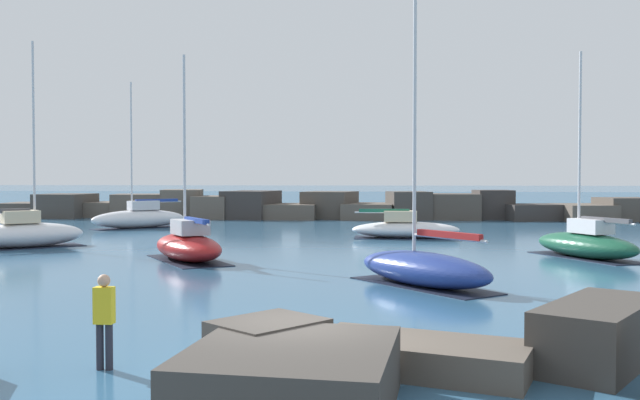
{
  "coord_description": "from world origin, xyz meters",
  "views": [
    {
      "loc": [
        1.72,
        -12.52,
        3.62
      ],
      "look_at": [
        -1.64,
        18.83,
        2.61
      ],
      "focal_mm": 40.0,
      "sensor_mm": 36.0,
      "label": 1
    }
  ],
  "objects": [
    {
      "name": "sailboat_moored_5",
      "position": [
        -17.27,
        22.24,
        0.74
      ],
      "size": [
        5.76,
        5.63,
        10.63
      ],
      "color": "white",
      "rests_on": "ground"
    },
    {
      "name": "open_sea_beyond",
      "position": [
        0.0,
        109.4,
        0.0
      ],
      "size": [
        400.0,
        116.0,
        0.01
      ],
      "color": "#235175",
      "rests_on": "ground"
    },
    {
      "name": "sailboat_moored_1",
      "position": [
        -7.24,
        17.45,
        0.68
      ],
      "size": [
        5.16,
        6.15,
        8.96
      ],
      "color": "maroon",
      "rests_on": "ground"
    },
    {
      "name": "foreground_rocks",
      "position": [
        1.46,
        -0.44,
        0.5
      ],
      "size": [
        15.32,
        7.29,
        1.2
      ],
      "color": "#423D38",
      "rests_on": "ground"
    },
    {
      "name": "sailboat_moored_2",
      "position": [
        2.25,
        30.1,
        0.59
      ],
      "size": [
        6.44,
        2.58,
        8.23
      ],
      "color": "white",
      "rests_on": "ground"
    },
    {
      "name": "person_on_rocks",
      "position": [
        -3.72,
        0.24,
        1.02
      ],
      "size": [
        0.36,
        0.24,
        1.8
      ],
      "color": "#282833",
      "rests_on": "ground"
    },
    {
      "name": "breakwater_jetty",
      "position": [
        -0.94,
        49.39,
        0.95
      ],
      "size": [
        71.03,
        6.74,
        2.51
      ],
      "color": "#4C443D",
      "rests_on": "ground"
    },
    {
      "name": "sailboat_moored_7",
      "position": [
        -16.46,
        36.39,
        0.75
      ],
      "size": [
        6.33,
        6.04,
        10.32
      ],
      "color": "white",
      "rests_on": "ground"
    },
    {
      "name": "sailboat_moored_3",
      "position": [
        2.62,
        11.32,
        0.62
      ],
      "size": [
        5.29,
        5.77,
        10.6
      ],
      "color": "navy",
      "rests_on": "ground"
    },
    {
      "name": "ground_plane",
      "position": [
        0.0,
        0.0,
        0.0
      ],
      "size": [
        600.0,
        600.0,
        0.0
      ],
      "primitive_type": "plane",
      "color": "#336084"
    },
    {
      "name": "sailboat_moored_0",
      "position": [
        10.21,
        20.43,
        0.67
      ],
      "size": [
        4.51,
        6.32,
        9.3
      ],
      "color": "#195138",
      "rests_on": "ground"
    }
  ]
}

